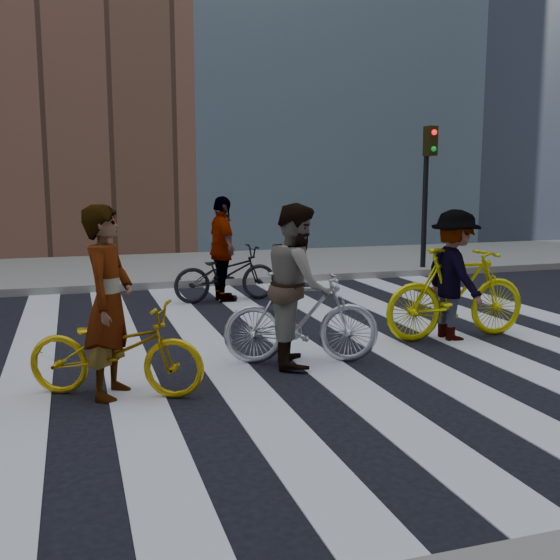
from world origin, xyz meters
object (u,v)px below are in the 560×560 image
bike_dark_rear (226,274)px  rider_rear (223,249)px  traffic_signal (428,174)px  rider_right (454,275)px  bike_yellow_left (116,350)px  bike_yellow_right (457,293)px  rider_left (109,302)px  rider_mid (298,285)px  bike_silver_mid (301,318)px

bike_dark_rear → rider_rear: 0.44m
traffic_signal → rider_right: bearing=-116.5°
bike_yellow_left → rider_rear: 5.19m
rider_right → rider_rear: size_ratio=0.94×
bike_yellow_left → bike_dark_rear: bearing=-1.1°
bike_yellow_right → rider_left: 4.77m
bike_yellow_right → rider_left: rider_left is taller
traffic_signal → rider_left: 10.00m
traffic_signal → rider_rear: 5.68m
bike_yellow_right → bike_dark_rear: (-2.38, 3.66, -0.14)m
bike_dark_rear → rider_mid: size_ratio=0.99×
rider_rear → bike_yellow_right: bearing=-150.9°
bike_yellow_left → bike_silver_mid: bike_silver_mid is taller
traffic_signal → rider_mid: size_ratio=1.75×
traffic_signal → bike_dark_rear: 5.75m
bike_yellow_left → rider_right: size_ratio=1.03×
bike_yellow_right → rider_rear: (-2.43, 3.66, 0.31)m
bike_yellow_right → rider_rear: 4.41m
bike_dark_rear → traffic_signal: bearing=-73.9°
traffic_signal → rider_mid: 8.11m
traffic_signal → rider_right: (-2.79, -5.59, -1.39)m
bike_yellow_right → bike_dark_rear: size_ratio=1.11×
bike_dark_rear → rider_right: bearing=-152.0°
rider_mid → rider_left: bearing=118.2°
bike_dark_rear → rider_right: 4.36m
rider_left → rider_right: 4.71m
traffic_signal → bike_yellow_right: (-2.74, -5.59, -1.65)m
bike_dark_rear → bike_yellow_right: bearing=-151.5°
bike_silver_mid → rider_left: (-2.22, -0.54, 0.41)m
bike_yellow_left → rider_rear: rider_rear is taller
bike_yellow_right → rider_mid: 2.53m
rider_mid → rider_rear: rider_mid is taller
rider_right → rider_rear: rider_rear is taller
traffic_signal → bike_yellow_left: (-7.33, -6.62, -1.80)m
bike_silver_mid → bike_dark_rear: bearing=13.7°
bike_yellow_left → bike_yellow_right: bearing=-53.3°
rider_left → rider_right: (4.59, 1.03, -0.08)m
bike_silver_mid → traffic_signal: bearing=-26.1°
bike_silver_mid → bike_yellow_right: bike_yellow_right is taller
rider_left → rider_mid: (2.17, 0.54, -0.01)m
rider_left → rider_rear: 5.19m
rider_left → rider_rear: bearing=-1.1°
bike_yellow_right → bike_silver_mid: bearing=102.1°
traffic_signal → bike_silver_mid: traffic_signal is taller
rider_mid → bike_yellow_left: bearing=118.5°
traffic_signal → bike_yellow_right: 6.44m
traffic_signal → rider_left: (-7.38, -6.62, -1.31)m
bike_silver_mid → rider_rear: rider_rear is taller
bike_dark_rear → rider_mid: rider_mid is taller
bike_yellow_left → bike_silver_mid: 2.24m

